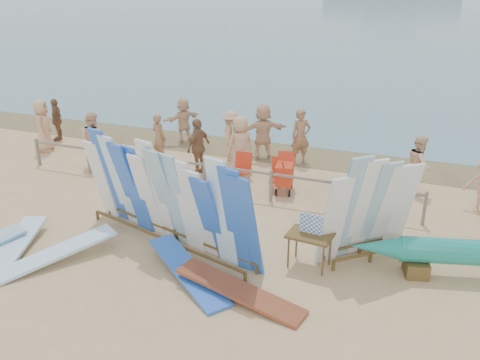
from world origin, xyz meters
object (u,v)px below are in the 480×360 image
at_px(beachgoer_extra_1, 57,119).
at_px(vendor_table, 309,249).
at_px(flat_board_a, 14,254).
at_px(beachgoer_2, 94,140).
at_px(main_surfboard_rack, 167,199).
at_px(side_surfboard_rack, 369,212).
at_px(flat_board_c, 240,299).
at_px(beachgoer_0, 43,126).
at_px(stroller, 284,177).
at_px(beachgoer_7, 301,137).
at_px(flat_board_d, 188,278).
at_px(beach_chair_right, 280,181).
at_px(beachgoer_8, 419,164).
at_px(beach_chair_left, 242,172).
at_px(beachgoer_4, 198,147).
at_px(flat_board_b, 56,262).
at_px(beachgoer_3, 231,136).
at_px(beachgoer_11, 183,120).
at_px(beachgoer_1, 159,138).
at_px(beachgoer_5, 263,131).
at_px(beachgoer_6, 240,145).

bearing_deg(beachgoer_extra_1, vendor_table, 39.64).
height_order(flat_board_a, beachgoer_2, beachgoer_2).
xyz_separation_m(main_surfboard_rack, side_surfboard_rack, (4.34, 1.00, -0.00)).
distance_m(flat_board_c, beachgoer_0, 11.34).
distance_m(stroller, beachgoer_extra_1, 9.57).
distance_m(side_surfboard_rack, stroller, 4.06).
bearing_deg(beachgoer_7, flat_board_a, -154.41).
xyz_separation_m(vendor_table, flat_board_d, (-2.21, -1.37, -0.41)).
distance_m(beach_chair_right, beachgoer_2, 6.26).
bearing_deg(beachgoer_8, beach_chair_left, 92.34).
xyz_separation_m(vendor_table, beachgoer_0, (-10.62, 4.20, 0.51)).
height_order(flat_board_d, beachgoer_extra_1, beachgoer_extra_1).
bearing_deg(beach_chair_right, stroller, -37.44).
bearing_deg(beach_chair_right, beachgoer_4, 163.90).
distance_m(beach_chair_left, beachgoer_8, 5.14).
xyz_separation_m(flat_board_b, beach_chair_right, (3.42, 5.60, 0.27)).
height_order(flat_board_c, beachgoer_3, beachgoer_3).
relative_size(main_surfboard_rack, beachgoer_2, 2.78).
bearing_deg(beachgoer_4, beach_chair_right, 94.20).
bearing_deg(flat_board_c, flat_board_d, 88.20).
height_order(flat_board_b, flat_board_d, flat_board_b).
bearing_deg(beachgoer_4, main_surfboard_rack, 27.86).
relative_size(flat_board_d, flat_board_c, 1.00).
bearing_deg(beachgoer_7, stroller, -121.13).
xyz_separation_m(beachgoer_11, beachgoer_7, (4.67, -0.72, 0.08)).
height_order(side_surfboard_rack, stroller, side_surfboard_rack).
bearing_deg(beachgoer_extra_1, beachgoer_1, 58.00).
height_order(side_surfboard_rack, beachgoer_11, side_surfboard_rack).
bearing_deg(flat_board_a, flat_board_c, -16.06).
bearing_deg(beachgoer_8, beachgoer_5, 68.52).
xyz_separation_m(beachgoer_2, beachgoer_7, (6.16, 2.70, 0.01)).
bearing_deg(flat_board_c, beachgoer_11, 43.87).
bearing_deg(beachgoer_2, beachgoer_1, -127.85).
xyz_separation_m(beach_chair_right, beachgoer_6, (-1.61, 0.94, 0.64)).
xyz_separation_m(beachgoer_2, beachgoer_0, (-2.61, 0.67, 0.02)).
bearing_deg(flat_board_a, beachgoer_0, 106.41).
relative_size(flat_board_b, beachgoer_5, 1.44).
height_order(side_surfboard_rack, beachgoer_0, side_surfboard_rack).
bearing_deg(beachgoer_1, beachgoer_4, 179.88).
bearing_deg(stroller, beachgoer_extra_1, 159.47).
distance_m(flat_board_d, beachgoer_8, 7.68).
bearing_deg(beachgoer_5, beach_chair_right, 84.13).
bearing_deg(flat_board_c, beachgoer_1, 50.83).
bearing_deg(beachgoer_2, main_surfboard_rack, 157.35).
distance_m(side_surfboard_rack, beachgoer_8, 4.38).
distance_m(flat_board_c, beachgoer_11, 10.28).
distance_m(beachgoer_0, beachgoer_7, 9.00).
bearing_deg(side_surfboard_rack, flat_board_b, 159.83).
distance_m(beachgoer_8, beachgoer_0, 12.55).
distance_m(beachgoer_extra_1, beachgoer_3, 6.96).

